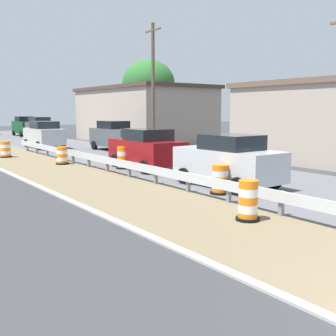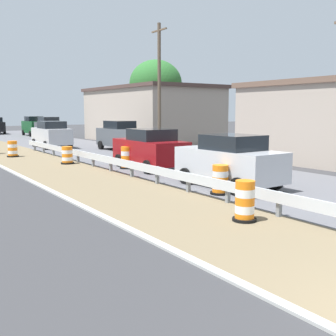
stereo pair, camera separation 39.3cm
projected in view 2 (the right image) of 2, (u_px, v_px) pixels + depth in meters
traffic_barrel_nearest at (245, 203)px, 10.66m from camera, size 0.64×0.64×1.08m
traffic_barrel_close at (220, 181)px, 14.11m from camera, size 0.69×0.69×1.03m
traffic_barrel_mid at (127, 159)px, 20.42m from camera, size 0.74×0.74×1.10m
traffic_barrel_far at (67, 156)px, 22.19m from camera, size 0.72×0.72×0.95m
traffic_barrel_farther at (13, 150)px, 25.54m from camera, size 0.72×0.72×1.00m
car_lead_near_lane at (230, 161)px, 15.39m from camera, size 2.21×4.39×1.99m
car_trailing_near_lane at (121, 136)px, 29.73m from camera, size 2.04×4.69×2.15m
car_lead_far_lane at (52, 134)px, 32.03m from camera, size 2.17×4.71×2.07m
car_mid_far_lane at (49, 128)px, 42.79m from camera, size 2.11×4.37×2.23m
car_trailing_far_lane at (150, 149)px, 20.32m from camera, size 2.31×4.64×1.99m
car_distant_a at (34, 126)px, 47.33m from camera, size 2.12×4.73×2.24m
roadside_shop_far at (150, 114)px, 38.90m from camera, size 8.14×13.86×5.09m
utility_pole_mid at (159, 86)px, 28.93m from camera, size 0.24×1.80×8.94m
tree_roadside at (156, 84)px, 34.99m from camera, size 4.51×4.51×7.20m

